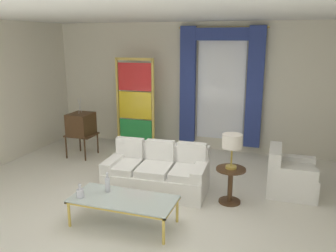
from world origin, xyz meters
TOP-DOWN VIEW (x-y plane):
  - ground_plane at (0.00, 0.00)m, footprint 16.00×16.00m
  - wall_rear at (0.00, 3.06)m, footprint 8.00×0.12m
  - ceiling_slab at (0.00, 0.80)m, footprint 8.00×7.60m
  - curtained_window at (0.59, 2.89)m, footprint 2.00×0.17m
  - couch_white_long at (-0.03, 0.39)m, footprint 1.81×1.02m
  - coffee_table at (-0.08, -0.91)m, footprint 1.51×0.69m
  - bottle_blue_decanter at (-0.68, -1.07)m, footprint 0.11×0.11m
  - bottle_crystal_tall at (-0.39, -0.78)m, footprint 0.07×0.07m
  - vintage_tv at (-2.31, 1.58)m, footprint 0.62×0.60m
  - armchair_white at (2.18, 0.98)m, footprint 0.83×0.83m
  - stained_glass_divider at (-1.31, 2.35)m, footprint 0.95×0.05m
  - peacock_figurine at (-0.80, 1.90)m, footprint 0.44×0.60m
  - round_side_table at (1.27, 0.28)m, footprint 0.48×0.48m
  - table_lamp_brass at (1.27, 0.28)m, footprint 0.32×0.32m

SIDE VIEW (x-z plane):
  - ground_plane at x=0.00m, z-range 0.00..0.00m
  - peacock_figurine at x=-0.80m, z-range -0.03..0.47m
  - armchair_white at x=2.18m, z-range -0.11..0.69m
  - couch_white_long at x=-0.03m, z-range -0.13..0.73m
  - round_side_table at x=1.27m, z-range 0.06..0.65m
  - coffee_table at x=-0.08m, z-range 0.17..0.58m
  - bottle_blue_decanter at x=-0.68m, z-range 0.38..0.59m
  - bottle_crystal_tall at x=-0.39m, z-range 0.38..0.69m
  - vintage_tv at x=-2.31m, z-range 0.06..1.40m
  - table_lamp_brass at x=1.27m, z-range 0.74..1.31m
  - stained_glass_divider at x=-1.31m, z-range -0.04..2.16m
  - wall_rear at x=0.00m, z-range 0.00..3.00m
  - curtained_window at x=0.59m, z-range 0.39..3.09m
  - ceiling_slab at x=0.00m, z-range 3.00..3.04m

